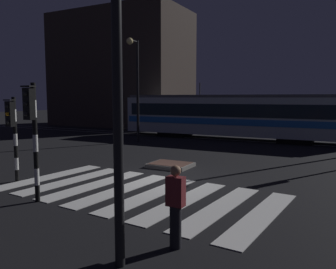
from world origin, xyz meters
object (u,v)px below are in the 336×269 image
(traffic_light_kerb_mid_left, at_px, (32,124))
(street_lamp_trackside_left, at_px, (136,77))
(traffic_light_corner_near_left, at_px, (13,126))
(tram, at_px, (231,115))
(pedestrian_waiting_at_kerb, at_px, (176,206))

(traffic_light_kerb_mid_left, distance_m, street_lamp_trackside_left, 13.94)
(traffic_light_corner_near_left, height_order, traffic_light_kerb_mid_left, traffic_light_kerb_mid_left)
(tram, bearing_deg, traffic_light_kerb_mid_left, -91.01)
(traffic_light_kerb_mid_left, bearing_deg, pedestrian_waiting_at_kerb, -9.39)
(traffic_light_corner_near_left, relative_size, pedestrian_waiting_at_kerb, 1.80)
(pedestrian_waiting_at_kerb, bearing_deg, traffic_light_corner_near_left, 163.93)
(traffic_light_corner_near_left, height_order, street_lamp_trackside_left, street_lamp_trackside_left)
(traffic_light_corner_near_left, relative_size, street_lamp_trackside_left, 0.44)
(traffic_light_corner_near_left, bearing_deg, traffic_light_kerb_mid_left, -27.67)
(traffic_light_corner_near_left, bearing_deg, tram, 79.82)
(street_lamp_trackside_left, distance_m, tram, 7.50)
(street_lamp_trackside_left, distance_m, pedestrian_waiting_at_kerb, 17.27)
(traffic_light_kerb_mid_left, bearing_deg, traffic_light_corner_near_left, 152.33)
(pedestrian_waiting_at_kerb, bearing_deg, street_lamp_trackside_left, 125.83)
(tram, bearing_deg, traffic_light_corner_near_left, -100.18)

